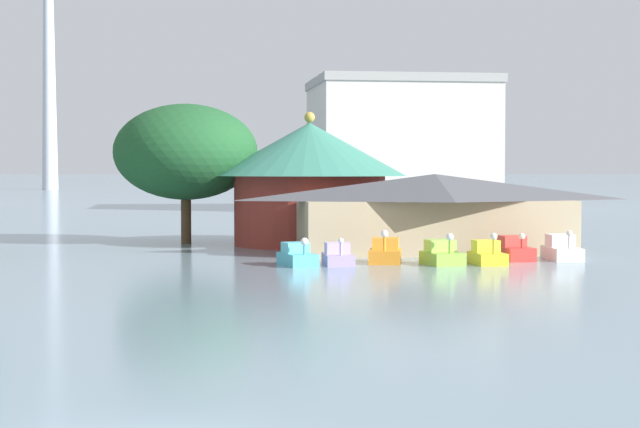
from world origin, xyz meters
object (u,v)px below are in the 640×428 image
(pedal_boat_lavender, at_px, (338,256))
(pedal_boat_yellow, at_px, (487,255))
(pedal_boat_lime, at_px, (442,255))
(pedal_boat_red, at_px, (514,250))
(boathouse, at_px, (435,212))
(shoreline_tree_mid, at_px, (186,152))
(pedal_boat_orange, at_px, (385,253))
(pedal_boat_white, at_px, (562,250))
(background_building_block, at_px, (400,144))
(green_roof_pavilion, at_px, (310,176))
(pedal_boat_cyan, at_px, (297,256))

(pedal_boat_lavender, relative_size, pedal_boat_yellow, 1.03)
(pedal_boat_lime, bearing_deg, pedal_boat_red, 104.68)
(boathouse, height_order, shoreline_tree_mid, shoreline_tree_mid)
(pedal_boat_orange, bearing_deg, pedal_boat_yellow, 87.26)
(pedal_boat_lime, bearing_deg, pedal_boat_yellow, 77.33)
(pedal_boat_white, relative_size, boathouse, 0.18)
(pedal_boat_lavender, distance_m, boathouse, 9.59)
(boathouse, xyz_separation_m, background_building_block, (11.81, 64.17, 5.50))
(pedal_boat_lime, relative_size, boathouse, 0.15)
(pedal_boat_lavender, bearing_deg, boathouse, 135.09)
(shoreline_tree_mid, distance_m, background_building_block, 60.27)
(pedal_boat_orange, height_order, green_roof_pavilion, green_roof_pavilion)
(pedal_boat_red, xyz_separation_m, boathouse, (-3.11, 5.13, 1.91))
(pedal_boat_red, distance_m, green_roof_pavilion, 16.54)
(pedal_boat_cyan, distance_m, pedal_boat_orange, 4.86)
(boathouse, bearing_deg, pedal_boat_cyan, -143.04)
(boathouse, relative_size, background_building_block, 0.80)
(background_building_block, bearing_deg, pedal_boat_cyan, -106.28)
(pedal_boat_lavender, xyz_separation_m, pedal_boat_red, (9.86, 1.39, 0.08))
(pedal_boat_cyan, relative_size, shoreline_tree_mid, 0.30)
(pedal_boat_red, xyz_separation_m, green_roof_pavilion, (-9.51, 12.95, 3.93))
(pedal_boat_lavender, relative_size, pedal_boat_white, 0.85)
(pedal_boat_lime, distance_m, boathouse, 7.53)
(pedal_boat_orange, relative_size, shoreline_tree_mid, 0.32)
(pedal_boat_white, relative_size, background_building_block, 0.15)
(pedal_boat_orange, bearing_deg, boathouse, 158.40)
(pedal_boat_lavender, bearing_deg, background_building_block, 166.34)
(pedal_boat_lavender, distance_m, background_building_block, 73.47)
(pedal_boat_lime, height_order, boathouse, boathouse)
(pedal_boat_yellow, distance_m, pedal_boat_white, 5.23)
(pedal_boat_orange, bearing_deg, pedal_boat_red, 108.92)
(pedal_boat_lime, xyz_separation_m, boathouse, (1.42, 7.15, 1.92))
(pedal_boat_red, bearing_deg, boathouse, -152.32)
(pedal_boat_cyan, height_order, pedal_boat_white, pedal_boat_white)
(pedal_boat_lime, relative_size, pedal_boat_red, 0.94)
(pedal_boat_red, bearing_deg, green_roof_pavilion, -147.24)
(pedal_boat_cyan, bearing_deg, pedal_boat_orange, 87.36)
(pedal_boat_yellow, relative_size, pedal_boat_white, 0.82)
(pedal_boat_cyan, distance_m, pedal_boat_lime, 7.48)
(pedal_boat_yellow, relative_size, shoreline_tree_mid, 0.27)
(pedal_boat_lime, distance_m, pedal_boat_white, 7.44)
(pedal_boat_cyan, bearing_deg, pedal_boat_lime, 73.12)
(pedal_boat_cyan, distance_m, green_roof_pavilion, 15.24)
(pedal_boat_lavender, distance_m, shoreline_tree_mid, 18.97)
(pedal_boat_white, bearing_deg, shoreline_tree_mid, -123.83)
(pedal_boat_yellow, bearing_deg, pedal_boat_lavender, -96.39)
(pedal_boat_white, xyz_separation_m, shoreline_tree_mid, (-20.14, 15.15, 5.51))
(pedal_boat_cyan, distance_m, pedal_boat_yellow, 9.86)
(shoreline_tree_mid, bearing_deg, pedal_boat_red, -40.73)
(pedal_boat_lavender, bearing_deg, pedal_boat_orange, 106.72)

